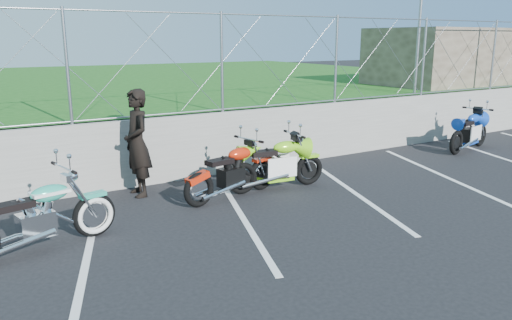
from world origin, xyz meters
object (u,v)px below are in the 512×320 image
naked_orange (233,174)px  person_standing (137,143)px  sportbike_green (278,166)px  cruiser_turquoise (39,220)px  sportbike_blue (470,133)px

naked_orange → person_standing: size_ratio=1.06×
sportbike_green → cruiser_turquoise: bearing=-164.2°
cruiser_turquoise → person_standing: (1.93, 1.71, 0.52)m
naked_orange → sportbike_blue: bearing=-9.2°
cruiser_turquoise → sportbike_blue: bearing=-6.7°
sportbike_green → naked_orange: bearing=-172.6°
naked_orange → sportbike_green: size_ratio=1.02×
sportbike_green → person_standing: 2.60m
sportbike_green → sportbike_blue: size_ratio=1.01×
naked_orange → sportbike_green: bearing=-10.4°
person_standing → cruiser_turquoise: bearing=-48.4°
sportbike_blue → person_standing: 8.44m
cruiser_turquoise → sportbike_green: size_ratio=1.09×
cruiser_turquoise → sportbike_green: bearing=-2.6°
sportbike_green → sportbike_blue: (6.04, 0.27, 0.00)m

